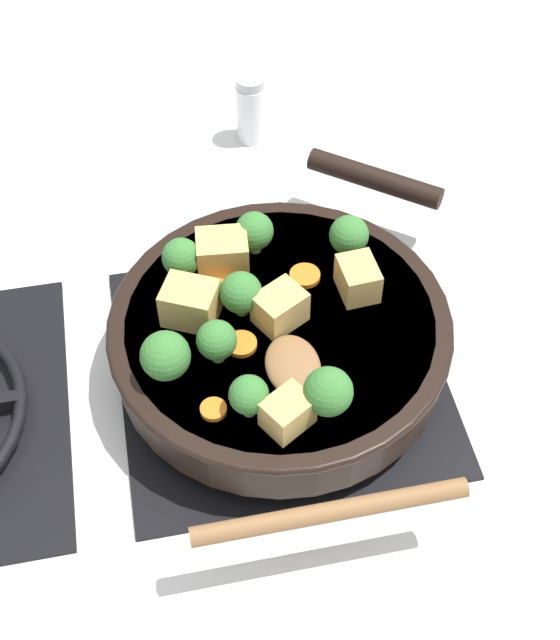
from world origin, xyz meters
name	(u,v)px	position (x,y,z in m)	size (l,w,h in m)	color
ground_plane	(280,370)	(0.00, 0.00, 0.00)	(2.40, 2.40, 0.00)	silver
front_burner_grate	(280,362)	(0.00, 0.00, 0.01)	(0.31, 0.31, 0.03)	black
skillet_pan	(281,333)	(0.00, 0.00, 0.05)	(0.40, 0.37, 0.05)	black
wooden_spoon	(313,441)	(-0.14, 0.00, 0.08)	(0.19, 0.22, 0.02)	brown
tofu_cube_center_large	(222,253)	(0.07, 0.04, 0.10)	(0.05, 0.04, 0.04)	tan
tofu_cube_near_handle	(288,413)	(-0.11, 0.02, 0.09)	(0.04, 0.03, 0.03)	tan
tofu_cube_east_chunk	(358,279)	(0.02, -0.08, 0.09)	(0.04, 0.03, 0.03)	tan
tofu_cube_west_chunk	(190,303)	(0.02, 0.08, 0.10)	(0.05, 0.04, 0.04)	tan
tofu_cube_back_piece	(275,309)	(0.00, 0.00, 0.09)	(0.04, 0.03, 0.03)	tan
broccoli_floret_near_spoon	(249,395)	(-0.09, 0.04, 0.10)	(0.03, 0.03, 0.04)	#709956
broccoli_floret_center_top	(241,293)	(0.02, 0.03, 0.10)	(0.04, 0.04, 0.05)	#709956
broccoli_floret_east_rim	(349,235)	(0.07, -0.08, 0.10)	(0.04, 0.04, 0.05)	#709956
broccoli_floret_west_rim	(328,392)	(-0.10, -0.02, 0.10)	(0.04, 0.04, 0.05)	#709956
broccoli_floret_north_edge	(217,341)	(-0.03, 0.06, 0.10)	(0.04, 0.04, 0.04)	#709956
broccoli_floret_south_cluster	(181,258)	(0.07, 0.08, 0.10)	(0.04, 0.04, 0.04)	#709956
broccoli_floret_mid_floret	(165,356)	(-0.04, 0.11, 0.10)	(0.04, 0.04, 0.05)	#709956
broccoli_floret_small_inner	(254,231)	(0.09, 0.01, 0.10)	(0.04, 0.04, 0.04)	#709956
carrot_slice_orange_thin	(220,291)	(0.04, 0.05, 0.08)	(0.03, 0.03, 0.01)	orange
carrot_slice_near_center	(305,276)	(0.05, -0.03, 0.08)	(0.03, 0.03, 0.01)	orange
carrot_slice_edge_slice	(241,344)	(-0.02, 0.04, 0.08)	(0.03, 0.03, 0.01)	orange
carrot_slice_under_broccoli	(213,409)	(-0.09, 0.07, 0.08)	(0.02, 0.02, 0.01)	orange
salt_shaker	(251,109)	(0.36, -0.03, 0.04)	(0.04, 0.04, 0.09)	white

